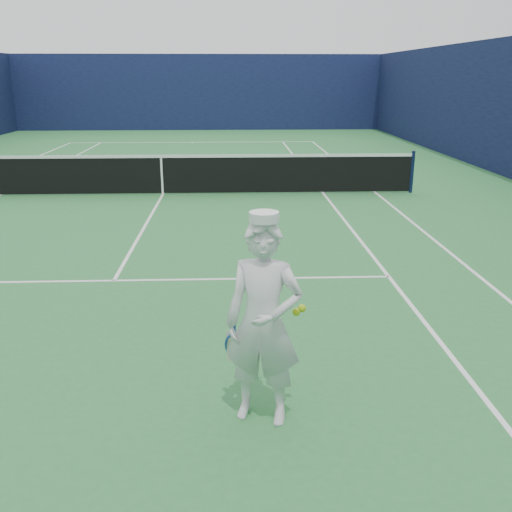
{
  "coord_description": "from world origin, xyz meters",
  "views": [
    {
      "loc": [
        1.76,
        -14.41,
        2.91
      ],
      "look_at": [
        2.02,
        -8.51,
        1.03
      ],
      "focal_mm": 40.0,
      "sensor_mm": 36.0,
      "label": 1
    }
  ],
  "objects": [
    {
      "name": "windscreen_fence",
      "position": [
        0.0,
        0.0,
        2.0
      ],
      "size": [
        20.12,
        36.12,
        4.0
      ],
      "color": "#10173D",
      "rests_on": "ground"
    },
    {
      "name": "tennis_player",
      "position": [
        2.02,
        -10.0,
        0.91
      ],
      "size": [
        0.76,
        0.66,
        1.87
      ],
      "rotation": [
        0.0,
        0.0,
        -0.28
      ],
      "color": "white",
      "rests_on": "ground"
    },
    {
      "name": "ground",
      "position": [
        0.0,
        0.0,
        0.0
      ],
      "size": [
        80.0,
        80.0,
        0.0
      ],
      "primitive_type": "plane",
      "color": "#2C7338",
      "rests_on": "ground"
    },
    {
      "name": "tennis_net",
      "position": [
        0.0,
        0.0,
        0.55
      ],
      "size": [
        12.88,
        0.09,
        1.07
      ],
      "color": "#141E4C",
      "rests_on": "ground"
    },
    {
      "name": "court_markings",
      "position": [
        0.0,
        0.0,
        0.0
      ],
      "size": [
        11.03,
        23.83,
        0.01
      ],
      "color": "white",
      "rests_on": "ground"
    }
  ]
}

